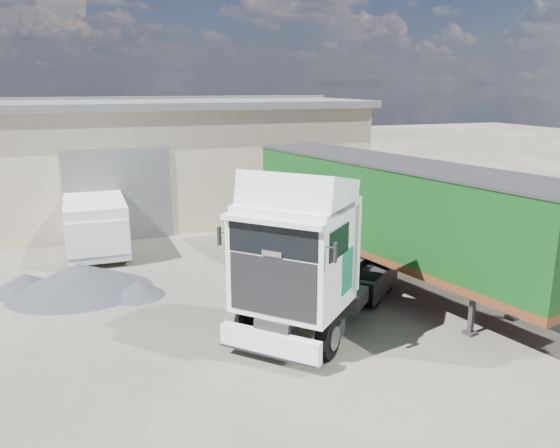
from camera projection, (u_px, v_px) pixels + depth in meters
name	position (u px, v px, depth m)	size (l,w,h in m)	color
ground	(242.00, 340.00, 13.20)	(120.00, 120.00, 0.00)	#292721
warehouse	(18.00, 159.00, 25.07)	(30.60, 12.60, 5.42)	#BFAE92
brick_boundary_wall	(471.00, 205.00, 22.19)	(0.35, 26.00, 2.50)	brown
tractor_unit	(308.00, 263.00, 13.35)	(6.08, 5.92, 4.19)	black
box_trailer	(393.00, 210.00, 16.41)	(4.89, 11.73, 3.81)	#2D2D30
panel_van	(96.00, 224.00, 19.96)	(2.08, 5.00, 2.04)	black
gravel_heap	(78.00, 279.00, 16.17)	(4.91, 4.26, 0.88)	#1F212A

